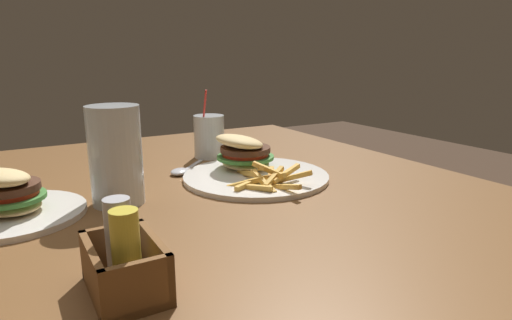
{
  "coord_description": "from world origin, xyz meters",
  "views": [
    {
      "loc": [
        -0.73,
        0.26,
        0.96
      ],
      "look_at": [
        0.02,
        -0.18,
        0.75
      ],
      "focal_mm": 30.0,
      "sensor_mm": 36.0,
      "label": 1
    }
  ],
  "objects_px": {
    "beer_glass": "(116,159)",
    "meal_plate_far": "(8,201)",
    "spoon": "(181,171)",
    "juice_glass": "(209,138)",
    "meal_plate_near": "(250,164)",
    "condiment_caddy": "(124,263)"
  },
  "relations": [
    {
      "from": "beer_glass",
      "to": "meal_plate_far",
      "type": "relative_size",
      "value": 0.76
    },
    {
      "from": "beer_glass",
      "to": "spoon",
      "type": "bearing_deg",
      "value": -52.49
    },
    {
      "from": "meal_plate_far",
      "to": "beer_glass",
      "type": "bearing_deg",
      "value": -95.25
    },
    {
      "from": "beer_glass",
      "to": "juice_glass",
      "type": "xyz_separation_m",
      "value": [
        0.24,
        -0.28,
        -0.03
      ]
    },
    {
      "from": "juice_glass",
      "to": "spoon",
      "type": "xyz_separation_m",
      "value": [
        -0.11,
        0.12,
        -0.04
      ]
    },
    {
      "from": "juice_glass",
      "to": "meal_plate_far",
      "type": "height_order",
      "value": "juice_glass"
    },
    {
      "from": "meal_plate_far",
      "to": "juice_glass",
      "type": "bearing_deg",
      "value": -63.87
    },
    {
      "from": "meal_plate_near",
      "to": "meal_plate_far",
      "type": "height_order",
      "value": "meal_plate_near"
    },
    {
      "from": "condiment_caddy",
      "to": "beer_glass",
      "type": "bearing_deg",
      "value": -11.77
    },
    {
      "from": "meal_plate_near",
      "to": "beer_glass",
      "type": "relative_size",
      "value": 1.81
    },
    {
      "from": "juice_glass",
      "to": "condiment_caddy",
      "type": "xyz_separation_m",
      "value": [
        -0.54,
        0.35,
        -0.01
      ]
    },
    {
      "from": "meal_plate_near",
      "to": "meal_plate_far",
      "type": "distance_m",
      "value": 0.46
    },
    {
      "from": "beer_glass",
      "to": "spoon",
      "type": "distance_m",
      "value": 0.22
    },
    {
      "from": "meal_plate_near",
      "to": "beer_glass",
      "type": "height_order",
      "value": "beer_glass"
    },
    {
      "from": "spoon",
      "to": "condiment_caddy",
      "type": "bearing_deg",
      "value": 16.47
    },
    {
      "from": "spoon",
      "to": "meal_plate_far",
      "type": "relative_size",
      "value": 0.55
    },
    {
      "from": "beer_glass",
      "to": "meal_plate_far",
      "type": "bearing_deg",
      "value": 84.75
    },
    {
      "from": "spoon",
      "to": "beer_glass",
      "type": "bearing_deg",
      "value": -8.08
    },
    {
      "from": "meal_plate_near",
      "to": "juice_glass",
      "type": "bearing_deg",
      "value": 1.06
    },
    {
      "from": "meal_plate_near",
      "to": "beer_glass",
      "type": "xyz_separation_m",
      "value": [
        -0.03,
        0.29,
        0.06
      ]
    },
    {
      "from": "meal_plate_near",
      "to": "spoon",
      "type": "distance_m",
      "value": 0.16
    },
    {
      "from": "juice_glass",
      "to": "spoon",
      "type": "bearing_deg",
      "value": 133.13
    }
  ]
}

